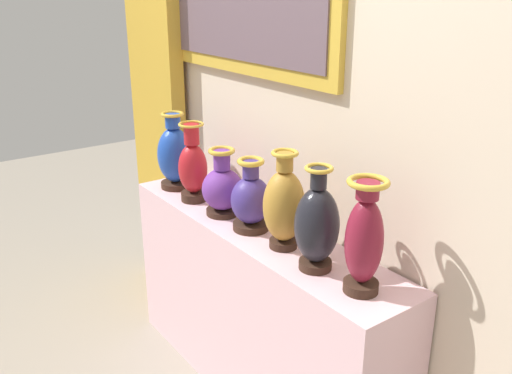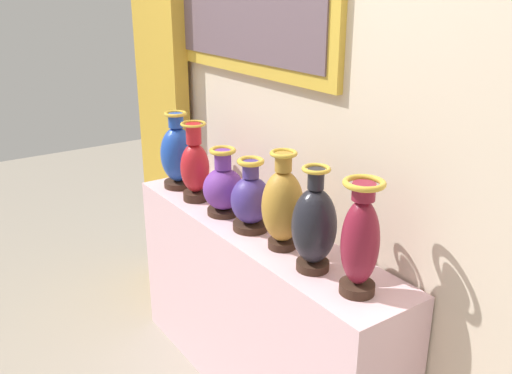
{
  "view_description": "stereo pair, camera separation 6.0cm",
  "coord_description": "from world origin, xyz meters",
  "px_view_note": "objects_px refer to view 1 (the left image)",
  "views": [
    {
      "loc": [
        1.74,
        -1.27,
        1.81
      ],
      "look_at": [
        0.0,
        0.0,
        1.02
      ],
      "focal_mm": 39.09,
      "sensor_mm": 36.0,
      "label": 1
    },
    {
      "loc": [
        1.78,
        -1.22,
        1.81
      ],
      "look_at": [
        0.0,
        0.0,
        1.02
      ],
      "focal_mm": 39.09,
      "sensor_mm": 36.0,
      "label": 2
    }
  ],
  "objects_px": {
    "vase_violet": "(222,188)",
    "vase_burgundy": "(364,239)",
    "vase_indigo": "(251,200)",
    "vase_onyx": "(317,225)",
    "vase_ochre": "(284,205)",
    "vase_crimson": "(193,167)",
    "vase_sapphire": "(175,155)"
  },
  "relations": [
    {
      "from": "vase_onyx",
      "to": "vase_sapphire",
      "type": "bearing_deg",
      "value": 179.99
    },
    {
      "from": "vase_crimson",
      "to": "vase_sapphire",
      "type": "bearing_deg",
      "value": 175.53
    },
    {
      "from": "vase_onyx",
      "to": "vase_burgundy",
      "type": "height_order",
      "value": "vase_burgundy"
    },
    {
      "from": "vase_crimson",
      "to": "vase_burgundy",
      "type": "relative_size",
      "value": 0.94
    },
    {
      "from": "vase_violet",
      "to": "vase_indigo",
      "type": "bearing_deg",
      "value": 1.98
    },
    {
      "from": "vase_indigo",
      "to": "vase_onyx",
      "type": "distance_m",
      "value": 0.42
    },
    {
      "from": "vase_violet",
      "to": "vase_onyx",
      "type": "distance_m",
      "value": 0.62
    },
    {
      "from": "vase_sapphire",
      "to": "vase_indigo",
      "type": "bearing_deg",
      "value": 0.99
    },
    {
      "from": "vase_sapphire",
      "to": "vase_crimson",
      "type": "xyz_separation_m",
      "value": [
        0.21,
        -0.02,
        -0.01
      ]
    },
    {
      "from": "vase_ochre",
      "to": "vase_burgundy",
      "type": "distance_m",
      "value": 0.41
    },
    {
      "from": "vase_crimson",
      "to": "vase_violet",
      "type": "distance_m",
      "value": 0.23
    },
    {
      "from": "vase_ochre",
      "to": "vase_burgundy",
      "type": "relative_size",
      "value": 0.98
    },
    {
      "from": "vase_sapphire",
      "to": "vase_violet",
      "type": "bearing_deg",
      "value": 0.51
    },
    {
      "from": "vase_sapphire",
      "to": "vase_indigo",
      "type": "relative_size",
      "value": 1.24
    },
    {
      "from": "vase_ochre",
      "to": "vase_crimson",
      "type": "bearing_deg",
      "value": -177.17
    },
    {
      "from": "vase_crimson",
      "to": "vase_violet",
      "type": "xyz_separation_m",
      "value": [
        0.22,
        0.02,
        -0.04
      ]
    },
    {
      "from": "vase_burgundy",
      "to": "vase_sapphire",
      "type": "bearing_deg",
      "value": -179.21
    },
    {
      "from": "vase_violet",
      "to": "vase_onyx",
      "type": "relative_size",
      "value": 0.78
    },
    {
      "from": "vase_burgundy",
      "to": "vase_onyx",
      "type": "bearing_deg",
      "value": -175.18
    },
    {
      "from": "vase_sapphire",
      "to": "vase_burgundy",
      "type": "height_order",
      "value": "vase_burgundy"
    },
    {
      "from": "vase_ochre",
      "to": "vase_violet",
      "type": "bearing_deg",
      "value": -178.44
    },
    {
      "from": "vase_violet",
      "to": "vase_indigo",
      "type": "xyz_separation_m",
      "value": [
        0.21,
        0.01,
        0.01
      ]
    },
    {
      "from": "vase_indigo",
      "to": "vase_onyx",
      "type": "xyz_separation_m",
      "value": [
        0.41,
        -0.01,
        0.04
      ]
    },
    {
      "from": "vase_crimson",
      "to": "vase_violet",
      "type": "relative_size",
      "value": 1.24
    },
    {
      "from": "vase_violet",
      "to": "vase_ochre",
      "type": "distance_m",
      "value": 0.42
    },
    {
      "from": "vase_violet",
      "to": "vase_onyx",
      "type": "bearing_deg",
      "value": -0.37
    },
    {
      "from": "vase_violet",
      "to": "vase_burgundy",
      "type": "xyz_separation_m",
      "value": [
        0.83,
        0.01,
        0.07
      ]
    },
    {
      "from": "vase_indigo",
      "to": "vase_burgundy",
      "type": "bearing_deg",
      "value": 0.59
    },
    {
      "from": "vase_ochre",
      "to": "vase_burgundy",
      "type": "bearing_deg",
      "value": 0.31
    },
    {
      "from": "vase_indigo",
      "to": "vase_burgundy",
      "type": "xyz_separation_m",
      "value": [
        0.62,
        0.01,
        0.06
      ]
    },
    {
      "from": "vase_violet",
      "to": "vase_burgundy",
      "type": "bearing_deg",
      "value": 0.94
    },
    {
      "from": "vase_crimson",
      "to": "vase_ochre",
      "type": "relative_size",
      "value": 0.96
    }
  ]
}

